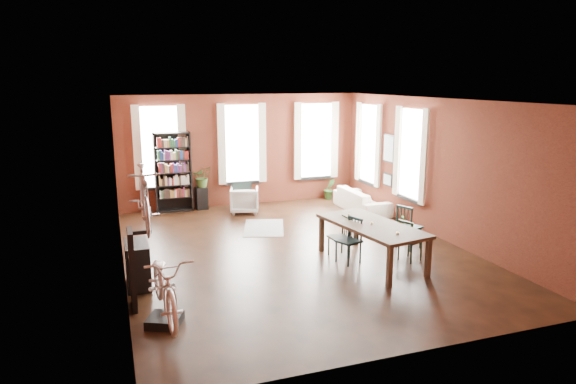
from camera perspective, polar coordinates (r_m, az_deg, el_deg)
name	(u,v)px	position (r m, az deg, el deg)	size (l,w,h in m)	color
room	(296,148)	(11.27, 0.86, 4.92)	(9.00, 9.04, 3.22)	black
dining_table	(371,244)	(10.38, 9.22, -5.70)	(1.09, 2.39, 0.82)	brown
dining_chair_a	(348,241)	(10.35, 6.74, -5.40)	(0.42, 0.42, 0.91)	#162E31
dining_chair_b	(339,237)	(10.68, 5.71, -5.01)	(0.39, 0.39, 0.84)	black
dining_chair_c	(410,240)	(10.71, 13.44, -5.23)	(0.39, 0.39, 0.85)	#1C2F1B
dining_chair_d	(409,227)	(11.43, 13.31, -3.78)	(0.45, 0.45, 0.97)	#193835
bookshelf	(173,172)	(14.49, -12.65, 2.14)	(1.00, 0.32, 2.20)	black
white_armchair	(244,199)	(14.18, -4.87, -0.76)	(0.75, 0.71, 0.78)	silver
cream_sofa	(362,197)	(14.45, 8.21, -0.51)	(2.08, 0.61, 0.81)	beige
striped_rug	(264,228)	(12.77, -2.70, -3.98)	(0.96, 1.54, 0.01)	black
bike_trainer	(165,320)	(8.15, -13.53, -13.69)	(0.47, 0.47, 0.14)	black
bike_wall_rack	(132,270)	(8.60, -16.92, -8.24)	(0.16, 0.60, 1.30)	black
console_table	(138,265)	(9.54, -16.36, -7.75)	(0.40, 0.80, 0.80)	black
plant_stand	(202,198)	(14.75, -9.57, -0.67)	(0.32, 0.32, 0.63)	black
plant_by_sofa	(329,194)	(15.85, 4.62, -0.26)	(0.36, 0.64, 0.29)	#316327
plant_small	(402,226)	(12.95, 12.58, -3.75)	(0.20, 0.39, 0.14)	#376327
bicycle_floor	(163,254)	(7.76, -13.69, -6.74)	(0.67, 1.02, 1.93)	silver
bicycle_hung	(143,177)	(8.22, -15.83, 1.61)	(0.47, 1.00, 1.66)	#A5A8AD
plant_on_stand	(203,179)	(14.63, -9.48, 1.42)	(0.54, 0.60, 0.46)	#325321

